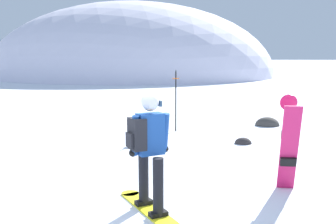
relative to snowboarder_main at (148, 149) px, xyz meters
The scene contains 7 objects.
ground_plane 0.98m from the snowboarder_main, 121.75° to the left, with size 300.00×300.00×0.00m, color white.
ridge_peak_main 35.89m from the snowboarder_main, 102.63° to the left, with size 28.87×25.98×14.90m.
snowboarder_main is the anchor object (origin of this frame).
spare_snowboard 2.38m from the snowboarder_main, 27.57° to the left, with size 0.28×0.51×1.59m.
piste_marker_near 5.96m from the snowboarder_main, 92.27° to the left, with size 0.20×0.20×1.80m.
rock_dark 7.73m from the snowboarder_main, 70.61° to the left, with size 0.76×0.64×0.53m.
rock_mid 4.93m from the snowboarder_main, 70.44° to the left, with size 0.43×0.36×0.30m.
Camera 1 is at (1.11, -5.56, 2.24)m, focal length 41.96 mm.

